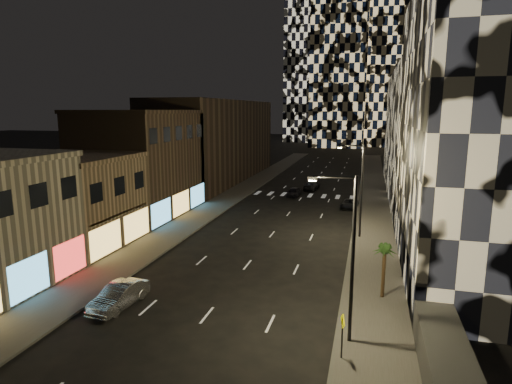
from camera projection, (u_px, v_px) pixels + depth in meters
The scene contains 19 objects.
sidewalk_left at pixel (239, 191), 65.74m from camera, with size 4.00×120.00×0.15m, color #47443F.
sidewalk_right at pixel (373, 198), 60.68m from camera, with size 4.00×120.00×0.15m, color #47443F.
curb_left at pixel (252, 192), 65.21m from camera, with size 0.20×120.00×0.15m, color #4C4C47.
curb_right at pixel (358, 197), 61.21m from camera, with size 0.20×120.00×0.15m, color #4C4C47.
retail_tan at pixel (73, 203), 39.25m from camera, with size 10.00×10.00×8.00m, color #8B7153.
retail_brown at pixel (141, 165), 50.74m from camera, with size 10.00×15.00×12.00m, color #463727.
retail_filler_left at pixel (218, 141), 75.69m from camera, with size 10.00×40.00×14.00m, color #463727.
midrise_base at pixel (404, 243), 35.63m from camera, with size 0.60×25.00×3.00m, color #383838.
plinth_right at pixel (444, 359), 19.89m from camera, with size 2.00×8.00×2.00m, color #383838.
midrise_filler_right at pixel (446, 133), 63.11m from camera, with size 16.00×40.00×18.00m, color #232326.
tower_center_low at pixel (342, 1), 140.18m from camera, with size 18.00×18.00×95.00m, color black.
streetlight_near at pixel (348, 248), 22.14m from camera, with size 2.55×0.25×9.00m.
streetlight_far at pixel (359, 184), 41.12m from camera, with size 2.55×0.25×9.00m.
car_silver_parked at pixel (119, 296), 27.16m from camera, with size 1.59×4.56×1.50m, color gray.
car_dark_midlane at pixel (294, 192), 61.98m from camera, with size 1.57×3.91×1.33m, color black.
car_dark_oncoming at pixel (311, 186), 67.28m from camera, with size 1.91×4.69×1.36m, color black.
car_dark_rightlane at pixel (350, 204), 54.62m from camera, with size 1.89×4.11×1.14m, color black.
ped_sign at pixel (342, 329), 21.17m from camera, with size 0.25×0.77×2.36m.
palm_tree at pixel (385, 253), 27.92m from camera, with size 1.85×1.87×3.67m.
Camera 1 is at (9.18, -11.72, 12.37)m, focal length 30.00 mm.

